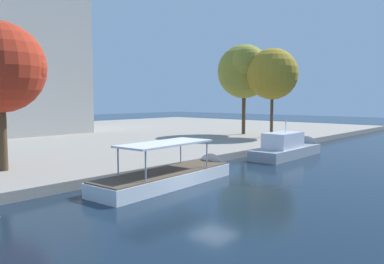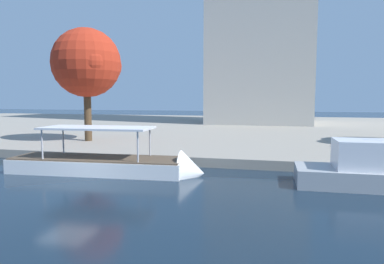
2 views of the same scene
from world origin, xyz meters
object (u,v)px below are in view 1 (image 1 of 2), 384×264
at_px(mooring_bollard_1, 294,137).
at_px(tree_1, 272,74).
at_px(tour_boat_1, 176,178).
at_px(tree_2, 2,68).
at_px(motor_yacht_2, 289,149).
at_px(tree_0, 244,70).
at_px(mooring_bollard_2, 281,139).

distance_m(mooring_bollard_1, tree_1, 9.37).
distance_m(tour_boat_1, tree_1, 28.70).
xyz_separation_m(tree_1, tree_2, (-33.27, 1.54, -1.27)).
xyz_separation_m(mooring_bollard_1, tree_2, (-30.96, 6.02, 6.63)).
bearing_deg(tour_boat_1, tree_1, 13.06).
height_order(mooring_bollard_1, tree_1, tree_1).
bearing_deg(tour_boat_1, motor_yacht_2, -3.84).
height_order(tree_0, tree_1, tree_0).
bearing_deg(mooring_bollard_1, motor_yacht_2, -155.67).
bearing_deg(tree_0, tour_boat_1, -154.20).
bearing_deg(tour_boat_1, tree_2, 122.48).
xyz_separation_m(tour_boat_1, tree_2, (-7.12, 9.60, 7.38)).
relative_size(mooring_bollard_1, mooring_bollard_2, 1.03).
xyz_separation_m(tour_boat_1, tree_0, (26.90, 13.00, 9.42)).
xyz_separation_m(tour_boat_1, mooring_bollard_2, (20.69, 3.60, 0.75)).
relative_size(tour_boat_1, mooring_bollard_1, 15.10).
bearing_deg(tree_1, motor_yacht_2, -141.58).
bearing_deg(tree_0, tree_2, -174.29).
bearing_deg(motor_yacht_2, mooring_bollard_2, 36.15).
bearing_deg(tree_1, mooring_bollard_2, -140.72).
distance_m(tour_boat_1, mooring_bollard_2, 21.02).
distance_m(mooring_bollard_2, tree_2, 29.21).
distance_m(motor_yacht_2, tree_0, 19.14).
xyz_separation_m(mooring_bollard_1, mooring_bollard_2, (-3.15, 0.02, -0.01)).
height_order(mooring_bollard_1, mooring_bollard_2, mooring_bollard_1).
relative_size(motor_yacht_2, tree_2, 1.03).
bearing_deg(tree_0, mooring_bollard_2, -123.41).
xyz_separation_m(mooring_bollard_2, tree_2, (-27.81, 6.00, 6.64)).
height_order(mooring_bollard_1, tree_0, tree_0).
height_order(tour_boat_1, tree_2, tree_2).
height_order(tour_boat_1, motor_yacht_2, motor_yacht_2).
relative_size(tree_1, tree_2, 1.13).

